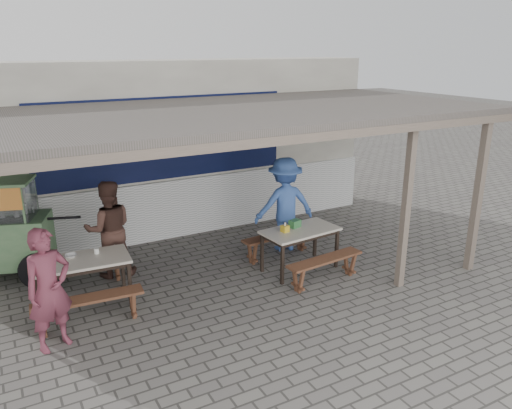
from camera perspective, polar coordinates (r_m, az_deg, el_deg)
The scene contains 16 objects.
ground at distance 8.02m, azimuth -1.02°, elevation -10.31°, with size 60.00×60.00×0.00m, color #5E5B55.
back_wall at distance 10.59m, azimuth -10.20°, elevation 6.27°, with size 9.00×1.28×3.50m.
warung_roof at distance 7.97m, azimuth -4.08°, elevation 10.07°, with size 9.00×4.21×2.81m.
table_left at distance 7.89m, azimuth -19.37°, elevation -6.46°, with size 1.45×0.83×0.75m.
bench_left_street at distance 7.42m, azimuth -18.57°, elevation -10.81°, with size 1.51×0.39×0.45m.
bench_left_wall at distance 8.64m, azimuth -19.61°, elevation -6.78°, with size 1.51×0.39×0.45m.
table_right at distance 8.65m, azimuth 5.08°, elevation -3.34°, with size 1.38×0.82×0.75m.
bench_right_street at distance 8.32m, azimuth 7.88°, elevation -6.82°, with size 1.44×0.41×0.45m.
bench_right_wall at distance 9.26m, azimuth 2.45°, elevation -4.07°, with size 1.44×0.41×0.45m.
patron_street_side at distance 6.92m, azimuth -22.57°, elevation -8.97°, with size 0.60×0.39×1.64m, color brown.
patron_wall_side at distance 8.72m, azimuth -16.44°, elevation -2.72°, with size 0.81×0.63×1.67m, color #4D3128.
patron_right_table at distance 9.44m, azimuth 3.30°, elevation 0.00°, with size 1.17×0.67×1.80m, color #3F65B7.
tissue_box at distance 8.48m, azimuth 3.33°, elevation -2.77°, with size 0.11×0.11×0.11m, color gold.
donation_box at distance 8.70m, azimuth 4.46°, elevation -2.19°, with size 0.20×0.13×0.13m, color #32703B.
condiment_jar at distance 7.98m, azimuth -17.76°, elevation -5.08°, with size 0.07×0.07×0.08m, color white.
condiment_bowl at distance 7.99m, azimuth -20.41°, elevation -5.52°, with size 0.17×0.17×0.04m, color silver.
Camera 1 is at (-3.28, -6.28, 3.77)m, focal length 35.00 mm.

